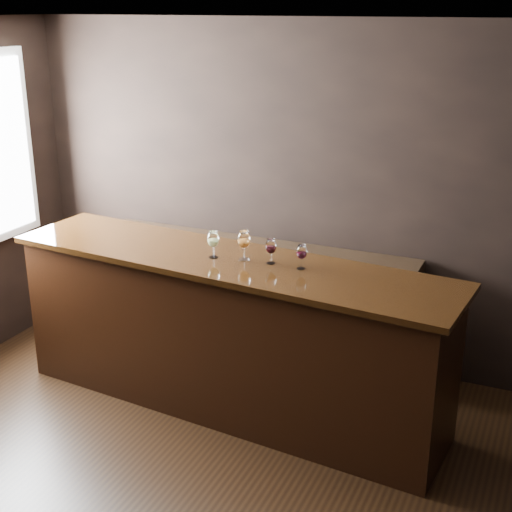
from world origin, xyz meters
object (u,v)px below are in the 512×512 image
at_px(back_bar_shelf, 253,300).
at_px(glass_white, 213,240).
at_px(bar_counter, 228,337).
at_px(glass_red_b, 302,253).
at_px(glass_red_a, 271,247).
at_px(glass_amber, 244,240).

relative_size(back_bar_shelf, glass_white, 14.14).
bearing_deg(back_bar_shelf, bar_counter, -77.94).
bearing_deg(glass_red_b, glass_white, -176.38).
distance_m(back_bar_shelf, glass_red_a, 1.27).
relative_size(glass_amber, glass_red_b, 1.24).
height_order(back_bar_shelf, glass_white, glass_white).
height_order(glass_amber, glass_red_a, glass_amber).
bearing_deg(glass_red_a, back_bar_shelf, 121.51).
bearing_deg(back_bar_shelf, glass_white, -84.24).
height_order(back_bar_shelf, glass_red_b, glass_red_b).
relative_size(back_bar_shelf, glass_amber, 13.01).
bearing_deg(glass_amber, glass_red_b, -0.67).
bearing_deg(glass_amber, glass_red_a, 1.72).
xyz_separation_m(glass_amber, glass_red_b, (0.43, -0.01, -0.03)).
distance_m(bar_counter, glass_red_b, 0.92).
distance_m(bar_counter, glass_amber, 0.77).
bearing_deg(glass_white, glass_red_b, 3.62).
height_order(back_bar_shelf, glass_red_a, glass_red_a).
distance_m(back_bar_shelf, glass_white, 1.21).
xyz_separation_m(glass_red_a, glass_red_b, (0.23, -0.01, -0.00)).
bearing_deg(bar_counter, back_bar_shelf, 107.12).
xyz_separation_m(bar_counter, glass_red_a, (0.33, 0.03, 0.74)).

